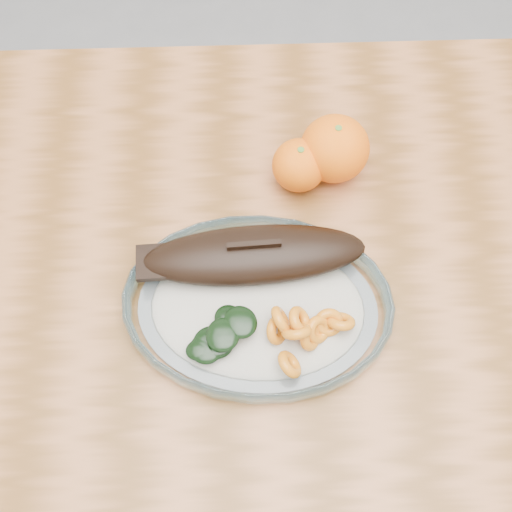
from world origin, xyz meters
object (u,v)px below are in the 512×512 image
object	(u,v)px
dining_table	(307,334)
plated_meal	(257,302)
orange_left	(335,149)
orange_right	(299,165)

from	to	relation	value
dining_table	plated_meal	bearing A→B (deg)	-179.38
dining_table	orange_left	distance (m)	0.24
dining_table	orange_left	bearing A→B (deg)	79.25
dining_table	orange_right	bearing A→B (deg)	92.72
orange_left	orange_right	world-z (taller)	orange_left
orange_left	orange_right	distance (m)	0.05
orange_right	plated_meal	bearing A→B (deg)	-108.22
plated_meal	orange_right	xyz separation A→B (m)	(0.06, 0.17, 0.01)
orange_left	orange_right	bearing A→B (deg)	-159.20
dining_table	orange_right	distance (m)	0.22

